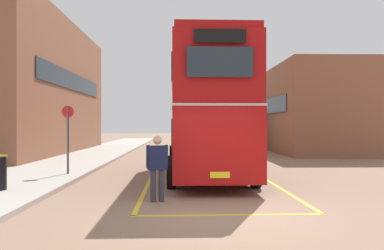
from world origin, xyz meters
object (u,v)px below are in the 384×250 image
(pedestrian_boarding, at_px, (157,164))
(single_deck_bus, at_px, (222,128))
(double_decker_bus, at_px, (206,110))
(bus_stop_sign, at_px, (68,133))

(pedestrian_boarding, bearing_deg, single_deck_bus, 80.60)
(pedestrian_boarding, bearing_deg, double_decker_bus, 73.62)
(bus_stop_sign, bearing_deg, pedestrian_boarding, -53.92)
(double_decker_bus, relative_size, single_deck_bus, 1.09)
(double_decker_bus, xyz_separation_m, pedestrian_boarding, (-1.55, -5.27, -1.55))
(double_decker_bus, relative_size, bus_stop_sign, 3.94)
(double_decker_bus, relative_size, pedestrian_boarding, 5.91)
(double_decker_bus, distance_m, bus_stop_sign, 5.21)
(single_deck_bus, relative_size, pedestrian_boarding, 5.41)
(single_deck_bus, xyz_separation_m, bus_stop_sign, (-7.58, -19.29, 0.02))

